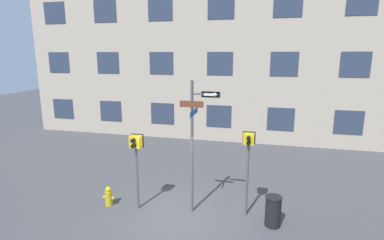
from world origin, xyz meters
The scene contains 7 objects.
ground_plane centered at (0.00, 0.00, 0.00)m, with size 60.00×60.00×0.00m, color #424244.
building_facade centered at (0.00, 8.94, 7.47)m, with size 24.00×0.64×14.95m.
street_sign_pole centered at (0.46, 0.47, 2.49)m, with size 1.21×0.95×4.23m.
pedestrian_signal_left centered at (-1.38, 0.23, 1.99)m, with size 0.41×0.40×2.51m.
pedestrian_signal_right centered at (2.10, 0.65, 2.09)m, with size 0.38×0.40×2.69m.
fire_hydrant centered at (-2.42, 0.19, 0.32)m, with size 0.40×0.24×0.67m.
trash_bin centered at (2.91, 0.21, 0.47)m, with size 0.49×0.49×0.93m.
Camera 1 is at (2.49, -8.14, 4.97)m, focal length 28.00 mm.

